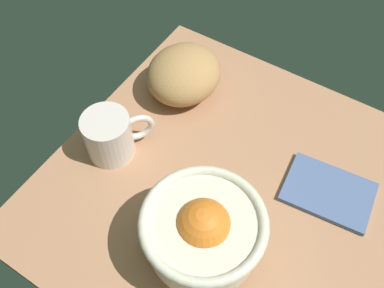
{
  "coord_description": "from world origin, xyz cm",
  "views": [
    {
      "loc": [
        -8.4,
        35.11,
        66.96
      ],
      "look_at": [
        14.66,
        -1.21,
        5.0
      ],
      "focal_mm": 40.19,
      "sensor_mm": 36.0,
      "label": 1
    }
  ],
  "objects": [
    {
      "name": "bread_loaf",
      "position": [
        25.23,
        -14.77,
        4.76
      ],
      "size": [
        15.11,
        16.54,
        9.53
      ],
      "primitive_type": "ellipsoid",
      "rotation": [
        0.0,
        0.0,
        1.51
      ],
      "color": "tan",
      "rests_on": "ground"
    },
    {
      "name": "mug",
      "position": [
        28.21,
        4.84,
        4.52
      ],
      "size": [
        10.0,
        11.68,
        9.05
      ],
      "color": "silver",
      "rests_on": "ground"
    },
    {
      "name": "fruit_bowl",
      "position": [
        4.03,
        12.37,
        7.21
      ],
      "size": [
        19.01,
        19.01,
        12.5
      ],
      "color": "silver",
      "rests_on": "ground"
    },
    {
      "name": "ground_plane",
      "position": [
        0.0,
        0.0,
        -1.5
      ],
      "size": [
        74.49,
        62.61,
        3.0
      ],
      "primitive_type": "cube",
      "color": "#B27B58"
    },
    {
      "name": "napkin_folded",
      "position": [
        -9.31,
        -8.01,
        0.5
      ],
      "size": [
        16.03,
        12.03,
        1.01
      ],
      "primitive_type": "cube",
      "rotation": [
        0.0,
        0.0,
        0.1
      ],
      "color": "#506797",
      "rests_on": "ground"
    }
  ]
}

